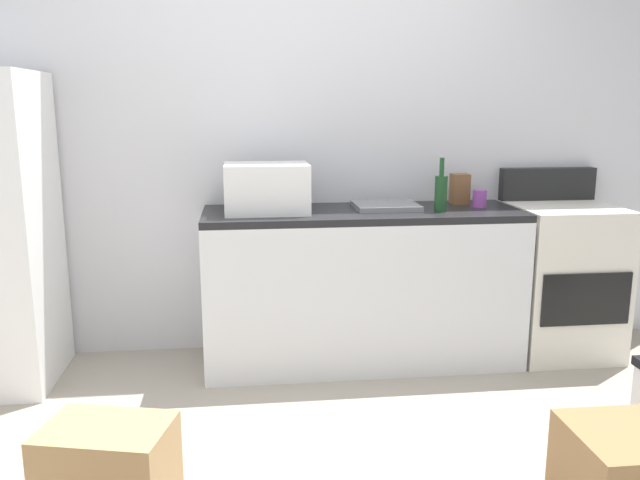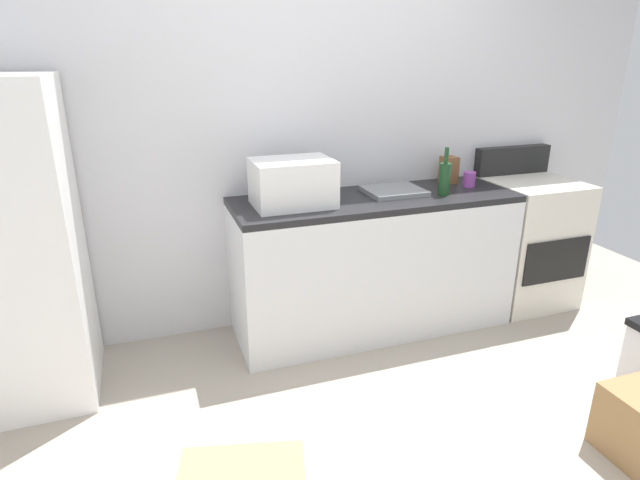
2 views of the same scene
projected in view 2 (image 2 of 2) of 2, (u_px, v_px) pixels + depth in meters
The scene contains 10 objects.
ground_plane at pixel (420, 456), 2.39m from camera, with size 6.00×6.00×0.00m, color #9E9384.
wall_back at pixel (312, 126), 3.32m from camera, with size 5.00×0.10×2.60m, color silver.
kitchen_counter at pixel (373, 263), 3.39m from camera, with size 1.80×0.60×0.90m.
refrigerator at pixel (4, 249), 2.58m from camera, with size 0.68×0.66×1.66m, color white.
stove_oven at pixel (526, 240), 3.77m from camera, with size 0.60×0.61×1.10m.
microwave at pixel (293, 183), 3.01m from camera, with size 0.46×0.34×0.27m, color white.
sink_basin at pixel (393, 191), 3.31m from camera, with size 0.36×0.32×0.03m, color slate.
wine_bottle at pixel (445, 178), 3.24m from camera, with size 0.07×0.07×0.30m.
coffee_mug at pixel (469, 179), 3.46m from camera, with size 0.08×0.08×0.10m, color purple.
knife_block at pixel (449, 170), 3.55m from camera, with size 0.10×0.10×0.18m, color brown.
Camera 2 is at (-1.06, -1.64, 1.75)m, focal length 29.18 mm.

